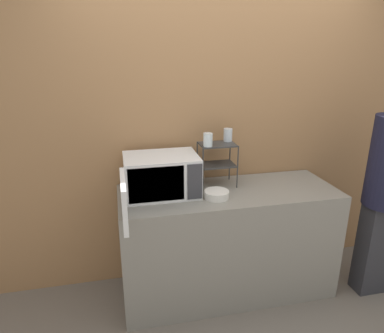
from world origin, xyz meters
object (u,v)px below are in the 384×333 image
microwave (160,176)px  bowl (217,194)px  dish_rack (217,156)px  glass_front_left (208,140)px  glass_back_right (228,135)px

microwave → bowl: bearing=-20.5°
bowl → dish_rack: bearing=73.6°
dish_rack → glass_front_left: glass_front_left is taller
microwave → bowl: microwave is taller
glass_back_right → dish_rack: bearing=-149.9°
bowl → glass_front_left: bearing=96.0°
microwave → glass_back_right: glass_back_right is taller
glass_front_left → glass_back_right: bearing=31.1°
dish_rack → glass_front_left: 0.18m
dish_rack → glass_back_right: size_ratio=3.36×
microwave → bowl: 0.44m
glass_back_right → bowl: glass_back_right is taller
glass_back_right → bowl: 0.51m
dish_rack → microwave: bearing=-167.9°
glass_front_left → bowl: glass_front_left is taller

